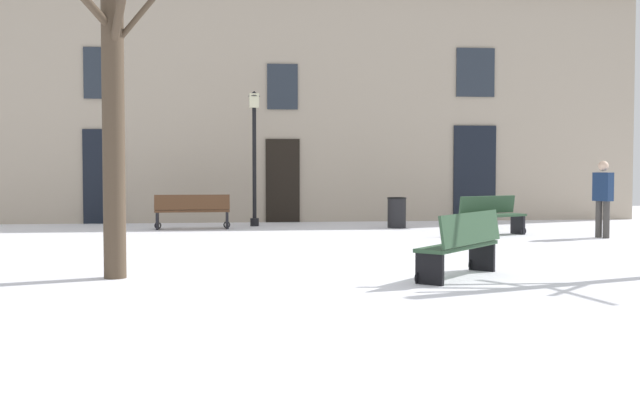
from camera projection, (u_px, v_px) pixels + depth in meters
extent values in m
plane|color=white|center=(332.00, 261.00, 12.38)|extent=(31.29, 31.29, 0.00)
cube|color=tan|center=(292.00, 100.00, 21.03)|extent=(19.55, 0.40, 6.70)
cube|color=black|center=(102.00, 176.00, 20.36)|extent=(0.97, 0.08, 2.51)
cube|color=#262D38|center=(100.00, 73.00, 20.24)|extent=(0.87, 0.06, 1.35)
cube|color=black|center=(283.00, 181.00, 20.88)|extent=(0.92, 0.08, 2.26)
cube|color=#262D38|center=(282.00, 87.00, 20.77)|extent=(0.83, 0.06, 1.23)
cube|color=black|center=(474.00, 173.00, 21.46)|extent=(1.20, 0.08, 2.66)
cube|color=#262D38|center=(475.00, 72.00, 21.33)|extent=(1.08, 0.06, 1.35)
cylinder|color=#4C3D2D|center=(113.00, 95.00, 10.41)|extent=(0.30, 0.30, 4.99)
cylinder|color=#4C3D2D|center=(136.00, 19.00, 10.36)|extent=(0.72, 0.18, 0.82)
cylinder|color=black|center=(254.00, 167.00, 19.49)|extent=(0.10, 0.10, 3.00)
cylinder|color=black|center=(255.00, 222.00, 19.55)|extent=(0.22, 0.22, 0.20)
cube|color=beige|center=(254.00, 101.00, 19.41)|extent=(0.24, 0.24, 0.36)
cone|color=black|center=(254.00, 94.00, 19.41)|extent=(0.30, 0.30, 0.14)
cylinder|color=black|center=(397.00, 213.00, 19.00)|extent=(0.45, 0.45, 0.72)
torus|color=black|center=(397.00, 198.00, 18.99)|extent=(0.48, 0.48, 0.04)
cube|color=#2D4C33|center=(458.00, 246.00, 10.56)|extent=(1.49, 1.59, 0.05)
cube|color=#2D4C33|center=(471.00, 228.00, 10.43)|extent=(1.25, 1.37, 0.43)
cube|color=black|center=(482.00, 256.00, 11.23)|extent=(0.33, 0.31, 0.43)
torus|color=black|center=(471.00, 265.00, 11.33)|extent=(0.14, 0.15, 0.17)
cube|color=black|center=(430.00, 268.00, 9.91)|extent=(0.33, 0.31, 0.43)
torus|color=black|center=(418.00, 278.00, 10.02)|extent=(0.14, 0.15, 0.17)
cube|color=#2D4C33|center=(494.00, 216.00, 16.90)|extent=(1.62, 1.04, 0.05)
cube|color=#2D4C33|center=(487.00, 205.00, 17.06)|extent=(1.48, 0.72, 0.39)
cube|color=black|center=(468.00, 227.00, 16.54)|extent=(0.22, 0.39, 0.44)
torus|color=black|center=(474.00, 234.00, 16.40)|extent=(0.17, 0.10, 0.17)
cube|color=black|center=(518.00, 224.00, 17.27)|extent=(0.22, 0.39, 0.44)
torus|color=black|center=(523.00, 231.00, 17.12)|extent=(0.17, 0.10, 0.17)
cube|color=#51331E|center=(192.00, 211.00, 18.65)|extent=(1.81, 0.54, 0.05)
cube|color=#51331E|center=(192.00, 202.00, 18.43)|extent=(1.80, 0.20, 0.36)
cube|color=black|center=(227.00, 220.00, 18.78)|extent=(0.08, 0.42, 0.44)
torus|color=black|center=(227.00, 225.00, 18.97)|extent=(0.17, 0.04, 0.17)
cube|color=black|center=(157.00, 220.00, 18.53)|extent=(0.08, 0.42, 0.44)
torus|color=black|center=(158.00, 226.00, 18.71)|extent=(0.17, 0.04, 0.17)
cylinder|color=#403D3A|center=(599.00, 219.00, 16.41)|extent=(0.14, 0.14, 0.79)
cylinder|color=#403D3A|center=(606.00, 220.00, 16.27)|extent=(0.14, 0.14, 0.79)
cube|color=navy|center=(603.00, 187.00, 16.31)|extent=(0.38, 0.44, 0.61)
sphere|color=beige|center=(603.00, 166.00, 16.29)|extent=(0.22, 0.22, 0.22)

